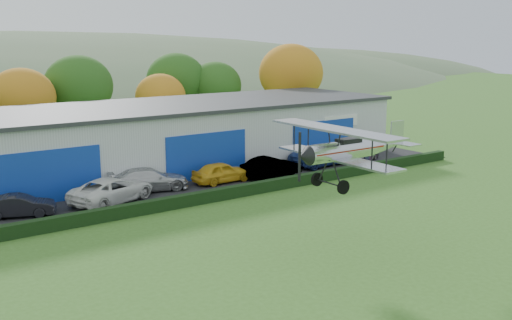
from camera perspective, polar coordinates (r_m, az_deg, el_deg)
ground at (r=26.03m, az=10.93°, el=-12.68°), size 300.00×300.00×0.00m
apron at (r=43.72m, az=-6.38°, el=-2.40°), size 48.00×9.00×0.05m
hedge at (r=39.62m, az=-3.02°, el=-3.28°), size 46.00×0.60×0.80m
hangar at (r=50.16m, az=-8.32°, el=2.45°), size 40.60×12.60×5.30m
tree_belt at (r=59.88m, az=-17.54°, el=6.38°), size 75.70×13.22×10.12m
car_1 at (r=38.33m, az=-22.10°, el=-4.16°), size 4.37×2.81×1.36m
car_2 at (r=39.69m, az=-13.88°, el=-2.86°), size 6.65×4.96×1.68m
car_3 at (r=42.18m, az=-10.43°, el=-1.88°), size 6.00×3.54×1.63m
car_4 at (r=43.95m, az=-3.37°, el=-1.19°), size 4.62×1.93×1.56m
car_5 at (r=45.54m, az=1.49°, el=-0.68°), size 4.92×1.79×1.61m
car_6 at (r=50.13m, az=6.32°, el=0.41°), size 6.02×3.18×1.61m
car_7 at (r=52.30m, az=10.13°, el=0.63°), size 5.09×3.40×1.37m
biplane at (r=29.12m, az=9.13°, el=1.20°), size 7.08×8.04×3.03m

